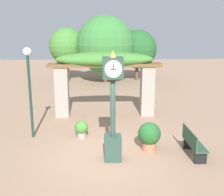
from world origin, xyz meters
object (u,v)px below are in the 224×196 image
object	(u,v)px
park_bench	(193,144)
pedestal_clock	(113,107)
potted_plant_near_left	(81,129)
potted_plant_near_right	(149,135)
lamp_post	(29,76)

from	to	relation	value
park_bench	pedestal_clock	bearing A→B (deg)	92.71
pedestal_clock	potted_plant_near_left	size ratio (longest dim) A/B	5.09
potted_plant_near_left	potted_plant_near_right	world-z (taller)	potted_plant_near_right
pedestal_clock	potted_plant_near_right	distance (m)	1.87
pedestal_clock	potted_plant_near_left	world-z (taller)	pedestal_clock
pedestal_clock	potted_plant_near_left	bearing A→B (deg)	120.30
pedestal_clock	lamp_post	bearing A→B (deg)	145.31
park_bench	potted_plant_near_right	bearing A→B (deg)	68.72
park_bench	lamp_post	xyz separation A→B (m)	(-5.62, 1.94, 1.95)
park_bench	lamp_post	bearing A→B (deg)	70.95
pedestal_clock	potted_plant_near_right	xyz separation A→B (m)	(1.28, 0.65, -1.19)
park_bench	potted_plant_near_left	bearing A→B (deg)	64.80
pedestal_clock	potted_plant_near_right	size ratio (longest dim) A/B	3.51
potted_plant_near_right	potted_plant_near_left	bearing A→B (deg)	152.68
pedestal_clock	lamp_post	size ratio (longest dim) A/B	1.01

